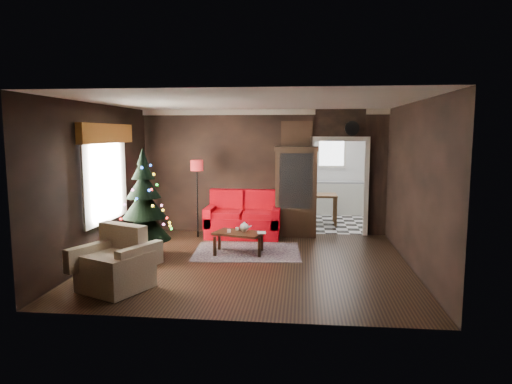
# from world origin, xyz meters

# --- Properties ---
(floor) EXTENTS (5.50, 5.50, 0.00)m
(floor) POSITION_xyz_m (0.00, 0.00, 0.00)
(floor) COLOR black
(floor) RESTS_ON ground
(ceiling) EXTENTS (5.50, 5.50, 0.00)m
(ceiling) POSITION_xyz_m (0.00, 0.00, 2.80)
(ceiling) COLOR white
(ceiling) RESTS_ON ground
(wall_back) EXTENTS (5.50, 0.00, 5.50)m
(wall_back) POSITION_xyz_m (0.00, 2.50, 1.40)
(wall_back) COLOR black
(wall_back) RESTS_ON ground
(wall_front) EXTENTS (5.50, 0.00, 5.50)m
(wall_front) POSITION_xyz_m (0.00, -2.50, 1.40)
(wall_front) COLOR black
(wall_front) RESTS_ON ground
(wall_left) EXTENTS (0.00, 5.50, 5.50)m
(wall_left) POSITION_xyz_m (-2.75, 0.00, 1.40)
(wall_left) COLOR black
(wall_left) RESTS_ON ground
(wall_right) EXTENTS (0.00, 5.50, 5.50)m
(wall_right) POSITION_xyz_m (2.75, 0.00, 1.40)
(wall_right) COLOR black
(wall_right) RESTS_ON ground
(doorway) EXTENTS (1.10, 0.10, 2.10)m
(doorway) POSITION_xyz_m (1.70, 2.50, 1.05)
(doorway) COLOR beige
(doorway) RESTS_ON ground
(left_window) EXTENTS (0.05, 1.60, 1.40)m
(left_window) POSITION_xyz_m (-2.71, 0.20, 1.45)
(left_window) COLOR white
(left_window) RESTS_ON wall_left
(valance) EXTENTS (0.12, 2.10, 0.35)m
(valance) POSITION_xyz_m (-2.63, 0.20, 2.27)
(valance) COLOR brown
(valance) RESTS_ON wall_left
(kitchen_floor) EXTENTS (3.00, 3.00, 0.00)m
(kitchen_floor) POSITION_xyz_m (1.70, 4.00, 0.00)
(kitchen_floor) COLOR white
(kitchen_floor) RESTS_ON ground
(kitchen_window) EXTENTS (0.70, 0.06, 0.70)m
(kitchen_window) POSITION_xyz_m (1.70, 5.45, 1.70)
(kitchen_window) COLOR white
(kitchen_window) RESTS_ON ground
(rug) EXTENTS (2.12, 1.61, 0.01)m
(rug) POSITION_xyz_m (-0.15, 0.74, 0.01)
(rug) COLOR #634157
(rug) RESTS_ON ground
(loveseat) EXTENTS (1.70, 0.90, 1.00)m
(loveseat) POSITION_xyz_m (-0.40, 2.05, 0.50)
(loveseat) COLOR maroon
(loveseat) RESTS_ON ground
(curio_cabinet) EXTENTS (0.90, 0.45, 1.90)m
(curio_cabinet) POSITION_xyz_m (0.75, 2.27, 0.95)
(curio_cabinet) COLOR black
(curio_cabinet) RESTS_ON ground
(floor_lamp) EXTENTS (0.31, 0.31, 1.74)m
(floor_lamp) POSITION_xyz_m (-1.39, 1.89, 0.83)
(floor_lamp) COLOR black
(floor_lamp) RESTS_ON ground
(christmas_tree) EXTENTS (1.22, 1.22, 1.80)m
(christmas_tree) POSITION_xyz_m (-1.97, 0.16, 1.05)
(christmas_tree) COLOR black
(christmas_tree) RESTS_ON ground
(armchair) EXTENTS (1.17, 1.17, 0.90)m
(armchair) POSITION_xyz_m (-1.81, -1.56, 0.46)
(armchair) COLOR tan
(armchair) RESTS_ON ground
(coffee_table) EXTENTS (1.02, 0.78, 0.41)m
(coffee_table) POSITION_xyz_m (-0.30, 0.61, 0.21)
(coffee_table) COLOR black
(coffee_table) RESTS_ON rug
(teapot) EXTENTS (0.22, 0.22, 0.18)m
(teapot) POSITION_xyz_m (-0.20, 0.64, 0.51)
(teapot) COLOR white
(teapot) RESTS_ON coffee_table
(cup_a) EXTENTS (0.07, 0.07, 0.05)m
(cup_a) POSITION_xyz_m (-0.36, 0.78, 0.44)
(cup_a) COLOR white
(cup_a) RESTS_ON coffee_table
(cup_b) EXTENTS (0.09, 0.09, 0.06)m
(cup_b) POSITION_xyz_m (-0.48, 0.57, 0.45)
(cup_b) COLOR white
(cup_b) RESTS_ON coffee_table
(book) EXTENTS (0.16, 0.04, 0.21)m
(book) POSITION_xyz_m (0.06, 0.55, 0.53)
(book) COLOR tan
(book) RESTS_ON coffee_table
(wall_clock) EXTENTS (0.32, 0.32, 0.06)m
(wall_clock) POSITION_xyz_m (1.95, 2.45, 2.38)
(wall_clock) COLOR white
(wall_clock) RESTS_ON wall_back
(painting) EXTENTS (0.62, 0.05, 0.52)m
(painting) POSITION_xyz_m (0.75, 2.46, 2.25)
(painting) COLOR #BF7A4E
(painting) RESTS_ON wall_back
(kitchen_counter) EXTENTS (1.80, 0.60, 0.90)m
(kitchen_counter) POSITION_xyz_m (1.70, 5.20, 0.45)
(kitchen_counter) COLOR silver
(kitchen_counter) RESTS_ON ground
(kitchen_table) EXTENTS (0.70, 0.70, 0.75)m
(kitchen_table) POSITION_xyz_m (1.40, 3.70, 0.38)
(kitchen_table) COLOR #543C1B
(kitchen_table) RESTS_ON ground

